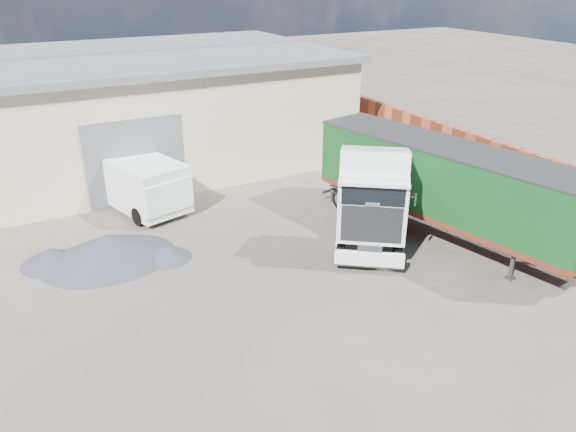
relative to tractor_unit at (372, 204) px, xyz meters
name	(u,v)px	position (x,y,z in m)	size (l,w,h in m)	color
ground	(296,307)	(-4.19, -2.21, -1.65)	(120.00, 120.00, 0.00)	#2B2823
warehouse	(13,121)	(-10.19, 13.78, 1.01)	(30.60, 12.60, 5.42)	beige
brick_boundary_wall	(453,154)	(7.31, 3.79, -0.40)	(0.35, 26.00, 2.50)	#964026
tractor_unit	(372,204)	(0.00, 0.00, 0.00)	(5.15, 5.93, 3.92)	black
box_trailer	(443,182)	(2.72, -0.49, 0.48)	(4.32, 10.75, 3.50)	#2D2D30
panel_van	(138,182)	(-6.29, 7.38, -0.55)	(3.47, 5.57, 2.12)	black
gravel_heap	(106,248)	(-8.46, 3.34, -1.21)	(5.54, 4.86, 0.95)	black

